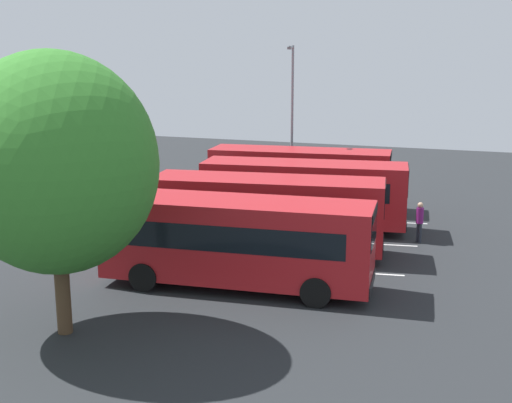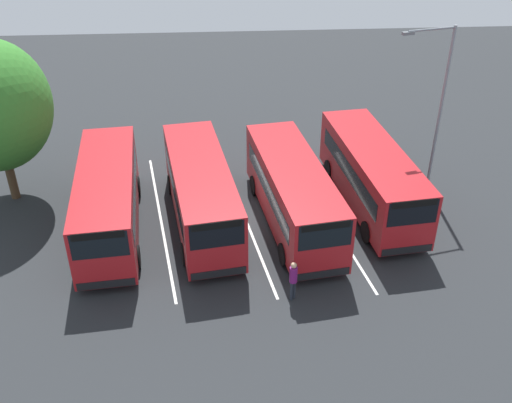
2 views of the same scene
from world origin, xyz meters
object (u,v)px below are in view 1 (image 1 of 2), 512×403
Objects in this scene: bus_center_right at (304,192)px; depot_tree at (54,164)px; pedestrian at (420,219)px; street_lamp at (292,110)px; bus_far_right at (300,176)px; bus_center_left at (268,212)px; bus_far_left at (237,240)px.

bus_center_right is 14.82m from depot_tree.
street_lamp is at bearing -88.20° from pedestrian.
bus_center_right and bus_far_right have the same top height.
bus_far_right is (-1.41, 4.10, 0.00)m from bus_center_right.
depot_tree is (-3.02, -9.73, 3.35)m from bus_center_left.
depot_tree reaches higher than bus_far_right.
depot_tree reaches higher than bus_center_left.
bus_far_right is 4.83m from street_lamp.
bus_center_right is 5.51m from pedestrian.
street_lamp is at bearing 103.16° from bus_center_right.
bus_far_left and bus_far_right have the same top height.
pedestrian is (5.40, 7.99, -0.66)m from bus_far_left.
bus_far_right is at bearing -79.08° from pedestrian.
bus_center_left is 10.72m from depot_tree.
depot_tree is (-3.35, -14.05, 3.35)m from bus_center_right.
depot_tree is (-1.94, -18.15, 3.35)m from bus_far_right.
pedestrian is 16.53m from depot_tree.
street_lamp is at bearing 88.85° from depot_tree.
street_lamp is at bearing 94.71° from bus_far_left.
bus_far_left is at bearing -94.06° from bus_center_left.
street_lamp reaches higher than pedestrian.
bus_far_left is 9.67m from pedestrian.
street_lamp is 1.04× the size of depot_tree.
bus_far_right is 18.56m from depot_tree.
depot_tree reaches higher than pedestrian.
bus_center_right is at bearing 84.44° from bus_far_left.
bus_center_left is 8.49m from bus_far_right.
bus_center_left is 4.33m from bus_center_right.
bus_center_left is at bearing -11.74° from pedestrian.
bus_center_right is 1.18× the size of depot_tree.
bus_center_right is 1.00× the size of bus_far_right.
bus_far_left is at bearing -2.27° from street_lamp.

